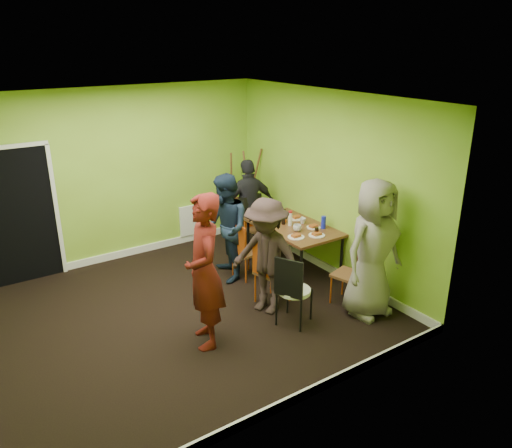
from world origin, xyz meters
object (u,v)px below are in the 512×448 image
(person_back_end, at_px, (249,206))
(person_standing, at_px, (204,272))
(blue_bottle, at_px, (323,222))
(chair_left_far, at_px, (243,248))
(orange_bottle, at_px, (285,220))
(chair_front_end, at_px, (353,271))
(chair_back_end, at_px, (253,213))
(person_front_end, at_px, (373,249))
(person_left_near, at_px, (266,257))
(person_left_far, at_px, (226,228))
(thermos, at_px, (290,219))
(chair_bentwood, at_px, (292,288))
(dining_table, at_px, (293,229))
(chair_left_near, at_px, (269,268))
(easel, at_px, (244,195))

(person_back_end, bearing_deg, person_standing, 55.29)
(blue_bottle, bearing_deg, chair_left_far, 154.30)
(orange_bottle, bearing_deg, chair_front_end, -89.54)
(blue_bottle, xyz_separation_m, person_standing, (-2.40, -0.67, 0.09))
(chair_back_end, relative_size, person_front_end, 0.53)
(person_front_end, bearing_deg, person_left_near, 141.70)
(chair_back_end, height_order, person_standing, person_standing)
(chair_left_far, relative_size, chair_front_end, 0.98)
(person_left_far, bearing_deg, person_back_end, 147.11)
(thermos, xyz_separation_m, person_back_end, (-0.08, 1.04, -0.05))
(chair_front_end, xyz_separation_m, person_left_near, (-1.07, 0.53, 0.28))
(chair_left_far, bearing_deg, orange_bottle, 83.87)
(person_back_end, bearing_deg, person_front_end, 102.02)
(chair_bentwood, height_order, person_back_end, person_back_end)
(thermos, bearing_deg, dining_table, -48.89)
(chair_left_far, bearing_deg, dining_table, 69.86)
(person_front_end, bearing_deg, chair_left_far, 113.05)
(dining_table, bearing_deg, person_front_end, -88.82)
(chair_left_near, distance_m, orange_bottle, 1.30)
(orange_bottle, bearing_deg, blue_bottle, -59.96)
(blue_bottle, distance_m, orange_bottle, 0.63)
(chair_bentwood, height_order, thermos, chair_bentwood)
(person_standing, bearing_deg, dining_table, 132.70)
(chair_left_near, xyz_separation_m, chair_front_end, (0.94, -0.65, -0.03))
(easel, relative_size, person_left_near, 1.04)
(orange_bottle, relative_size, person_left_far, 0.05)
(chair_front_end, bearing_deg, dining_table, 73.86)
(chair_left_near, bearing_deg, chair_front_end, 41.00)
(easel, bearing_deg, blue_bottle, -84.07)
(chair_left_far, xyz_separation_m, blue_bottle, (1.11, -0.53, 0.35))
(person_left_near, bearing_deg, person_left_far, 155.39)
(chair_left_near, relative_size, person_front_end, 0.52)
(chair_back_end, height_order, orange_bottle, chair_back_end)
(person_left_near, bearing_deg, chair_front_end, 41.65)
(blue_bottle, bearing_deg, person_front_end, -102.17)
(person_left_far, relative_size, person_back_end, 1.02)
(chair_front_end, relative_size, person_back_end, 0.57)
(chair_left_far, bearing_deg, person_standing, -53.88)
(chair_front_end, relative_size, orange_bottle, 12.12)
(blue_bottle, height_order, person_back_end, person_back_end)
(easel, xyz_separation_m, person_left_near, (-1.18, -2.39, -0.02))
(chair_left_near, xyz_separation_m, chair_back_end, (0.84, 1.66, 0.15))
(chair_left_near, xyz_separation_m, chair_bentwood, (-0.07, -0.61, -0.01))
(orange_bottle, distance_m, person_front_end, 1.82)
(chair_bentwood, bearing_deg, person_standing, -131.75)
(chair_front_end, height_order, easel, easel)
(chair_front_end, bearing_deg, person_back_end, 76.63)
(chair_left_near, relative_size, chair_front_end, 1.06)
(chair_back_end, relative_size, easel, 0.60)
(easel, bearing_deg, dining_table, -93.79)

